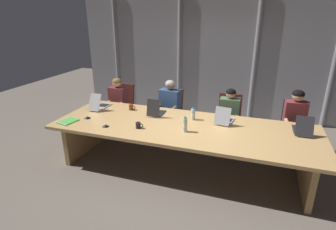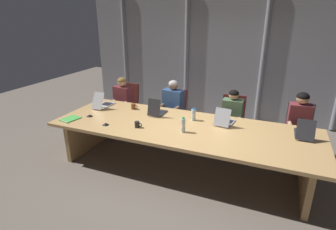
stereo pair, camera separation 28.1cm
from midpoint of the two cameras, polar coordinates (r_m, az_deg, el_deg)
ground_plane at (r=4.63m, az=1.33°, el=-10.65°), size 13.71×13.71×0.00m
conference_table at (r=4.35m, az=1.40°, el=-3.93°), size 4.16×1.46×0.73m
curtain_backdrop at (r=6.64m, az=8.72°, el=13.09°), size 6.85×0.17×3.12m
laptop_left_end at (r=5.28m, az=-15.56°, el=2.05°), size 0.22×0.50×0.31m
laptop_left_mid at (r=4.75m, az=-4.23°, el=0.74°), size 0.23×0.38×0.31m
laptop_center at (r=4.48m, az=10.03°, el=-0.86°), size 0.30×0.43×0.29m
laptop_right_mid at (r=4.45m, az=24.80°, el=-2.65°), size 0.25×0.45×0.29m
office_chair_left_end at (r=6.04m, az=-11.03°, el=0.51°), size 0.60×0.60×0.97m
office_chair_left_mid at (r=5.59m, az=-1.00°, el=-0.80°), size 0.60×0.60×0.95m
office_chair_center at (r=5.33m, az=11.06°, el=-2.30°), size 0.60×0.60×0.95m
office_chair_right_mid at (r=5.33m, az=23.26°, el=-3.72°), size 0.60×0.60×0.95m
person_left_end at (r=5.83m, az=-12.29°, el=2.66°), size 0.40×0.56×1.14m
person_left_mid at (r=5.34m, az=-1.48°, el=1.74°), size 0.44×0.57×1.19m
person_center at (r=5.08m, az=11.09°, el=-0.15°), size 0.38×0.55×1.12m
person_right_mid at (r=5.06m, az=23.74°, el=-1.02°), size 0.40×0.57×1.20m
water_bottle_primary at (r=4.52m, az=3.55°, el=0.15°), size 0.07×0.07×0.21m
water_bottle_secondary at (r=4.05m, az=1.62°, el=-2.12°), size 0.07×0.07×0.24m
coffee_mug_near at (r=4.23m, az=-8.13°, el=-2.18°), size 0.12×0.08×0.10m
coffee_mug_far at (r=5.05m, az=-9.31°, el=1.61°), size 0.13×0.08×0.10m
conference_mic_left_side at (r=4.40m, az=-14.77°, el=-2.19°), size 0.11×0.11×0.03m
conference_mic_middle at (r=4.83m, az=-18.19°, el=-0.50°), size 0.11×0.11×0.03m
spiral_notepad at (r=4.79m, az=-21.90°, el=-1.28°), size 0.28×0.34×0.03m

